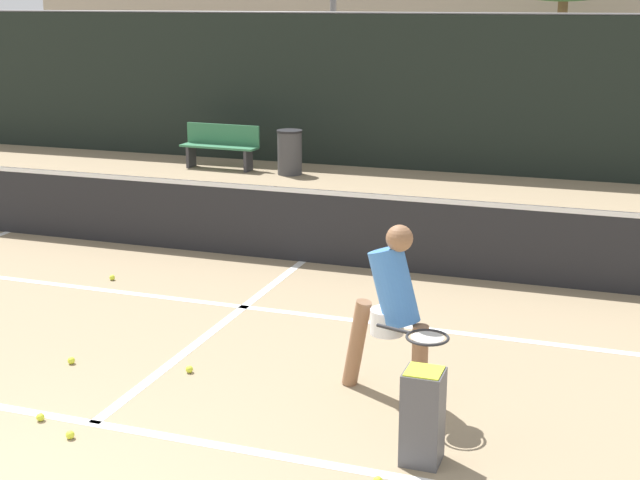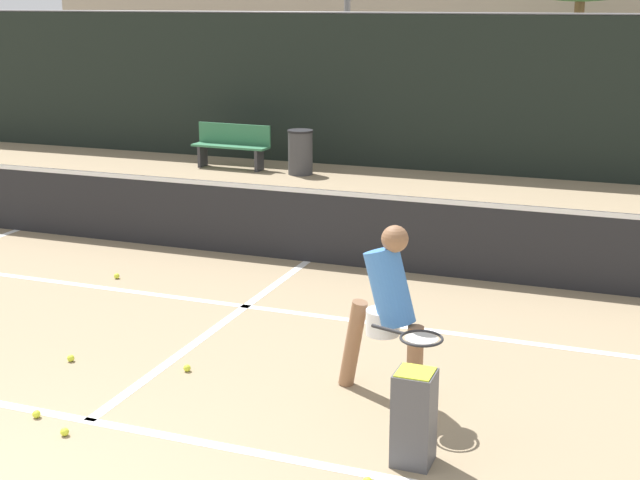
# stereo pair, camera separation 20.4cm
# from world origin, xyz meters

# --- Properties ---
(court_baseline_near) EXTENTS (11.00, 0.10, 0.01)m
(court_baseline_near) POSITION_xyz_m (0.00, 2.04, 0.00)
(court_baseline_near) COLOR white
(court_baseline_near) RESTS_ON ground
(court_service_line) EXTENTS (8.25, 0.10, 0.01)m
(court_service_line) POSITION_xyz_m (0.00, 4.95, 0.00)
(court_service_line) COLOR white
(court_service_line) RESTS_ON ground
(court_center_mark) EXTENTS (0.10, 4.74, 0.01)m
(court_center_mark) POSITION_xyz_m (0.00, 4.42, 0.00)
(court_center_mark) COLOR white
(court_center_mark) RESTS_ON ground
(net) EXTENTS (11.09, 0.09, 1.07)m
(net) POSITION_xyz_m (0.00, 6.79, 0.51)
(net) COLOR slate
(net) RESTS_ON ground
(fence_back) EXTENTS (24.00, 0.06, 2.99)m
(fence_back) POSITION_xyz_m (0.00, 13.40, 1.49)
(fence_back) COLOR black
(fence_back) RESTS_ON ground
(player_practicing) EXTENTS (1.07, 0.77, 1.50)m
(player_practicing) POSITION_xyz_m (2.08, 3.30, 0.82)
(player_practicing) COLOR #8C6042
(player_practicing) RESTS_ON ground
(tennis_ball_scattered_2) EXTENTS (0.07, 0.07, 0.07)m
(tennis_ball_scattered_2) POSITION_xyz_m (-0.86, 3.00, 0.03)
(tennis_ball_scattered_2) COLOR #D1E033
(tennis_ball_scattered_2) RESTS_ON ground
(tennis_ball_scattered_3) EXTENTS (0.07, 0.07, 0.07)m
(tennis_ball_scattered_3) POSITION_xyz_m (-0.03, 1.77, 0.03)
(tennis_ball_scattered_3) COLOR #D1E033
(tennis_ball_scattered_3) RESTS_ON ground
(tennis_ball_scattered_4) EXTENTS (0.07, 0.07, 0.07)m
(tennis_ball_scattered_4) POSITION_xyz_m (-1.87, 5.31, 0.03)
(tennis_ball_scattered_4) COLOR #D1E033
(tennis_ball_scattered_4) RESTS_ON ground
(tennis_ball_scattered_5) EXTENTS (0.07, 0.07, 0.07)m
(tennis_ball_scattered_5) POSITION_xyz_m (-0.42, 1.95, 0.03)
(tennis_ball_scattered_5) COLOR #D1E033
(tennis_ball_scattered_5) RESTS_ON ground
(tennis_ball_scattered_7) EXTENTS (0.07, 0.07, 0.07)m
(tennis_ball_scattered_7) POSITION_xyz_m (0.26, 3.18, 0.03)
(tennis_ball_scattered_7) COLOR #D1E033
(tennis_ball_scattered_7) RESTS_ON ground
(ball_hopper) EXTENTS (0.28, 0.28, 0.71)m
(ball_hopper) POSITION_xyz_m (2.57, 2.32, 0.37)
(ball_hopper) COLOR #4C4C51
(ball_hopper) RESTS_ON ground
(courtside_bench) EXTENTS (1.59, 0.45, 0.86)m
(courtside_bench) POSITION_xyz_m (-3.76, 12.29, 0.47)
(courtside_bench) COLOR #33724C
(courtside_bench) RESTS_ON ground
(trash_bin) EXTENTS (0.49, 0.49, 0.84)m
(trash_bin) POSITION_xyz_m (-2.26, 12.17, 0.42)
(trash_bin) COLOR #3F3F42
(trash_bin) RESTS_ON ground
(building_far) EXTENTS (36.00, 2.40, 4.55)m
(building_far) POSITION_xyz_m (0.00, 27.76, 2.28)
(building_far) COLOR gray
(building_far) RESTS_ON ground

